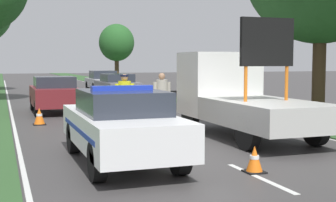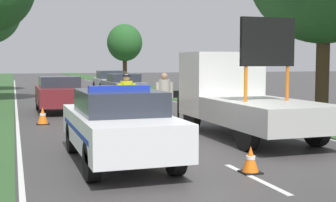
% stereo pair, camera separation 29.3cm
% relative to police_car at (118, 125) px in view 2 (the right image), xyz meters
% --- Properties ---
extents(ground_plane, '(160.00, 160.00, 0.00)m').
position_rel_police_car_xyz_m(ground_plane, '(2.08, 0.44, -0.81)').
color(ground_plane, '#3D3A3A').
extents(lane_markings, '(8.21, 61.74, 0.01)m').
position_rel_police_car_xyz_m(lane_markings, '(2.08, 16.04, -0.80)').
color(lane_markings, silver).
rests_on(lane_markings, ground).
extents(grass_verge_right, '(3.19, 120.00, 0.03)m').
position_rel_police_car_xyz_m(grass_verge_right, '(7.82, 20.44, -0.79)').
color(grass_verge_right, '#2D5128').
rests_on(grass_verge_right, ground).
extents(police_car, '(1.81, 4.64, 1.63)m').
position_rel_police_car_xyz_m(police_car, '(0.00, 0.00, 0.00)').
color(police_car, white).
rests_on(police_car, ground).
extents(work_truck, '(2.19, 5.64, 3.25)m').
position_rel_police_car_xyz_m(work_truck, '(4.15, 2.66, 0.34)').
color(work_truck, white).
rests_on(work_truck, ground).
extents(road_barrier, '(3.27, 0.08, 1.11)m').
position_rel_police_car_xyz_m(road_barrier, '(2.15, 5.97, 0.11)').
color(road_barrier, black).
rests_on(road_barrier, ground).
extents(police_officer, '(0.62, 0.40, 1.74)m').
position_rel_police_car_xyz_m(police_officer, '(1.33, 4.85, 0.23)').
color(police_officer, '#191E38').
rests_on(police_officer, ground).
extents(pedestrian_civilian, '(0.63, 0.40, 1.75)m').
position_rel_police_car_xyz_m(pedestrian_civilian, '(2.77, 5.45, 0.22)').
color(pedestrian_civilian, brown).
rests_on(pedestrian_civilian, ground).
extents(traffic_cone_near_police, '(0.37, 0.37, 0.52)m').
position_rel_police_car_xyz_m(traffic_cone_near_police, '(2.20, -1.70, -0.55)').
color(traffic_cone_near_police, black).
rests_on(traffic_cone_near_police, ground).
extents(traffic_cone_centre_front, '(0.42, 0.42, 0.59)m').
position_rel_police_car_xyz_m(traffic_cone_centre_front, '(-1.15, 6.76, -0.52)').
color(traffic_cone_centre_front, black).
rests_on(traffic_cone_centre_front, ground).
extents(traffic_cone_near_truck, '(0.47, 0.47, 0.65)m').
position_rel_police_car_xyz_m(traffic_cone_near_truck, '(2.17, 3.75, -0.48)').
color(traffic_cone_near_truck, black).
rests_on(traffic_cone_near_truck, ground).
extents(queued_car_wagon_maroon, '(1.80, 3.93, 1.52)m').
position_rel_police_car_xyz_m(queued_car_wagon_maroon, '(-0.25, 10.54, -0.02)').
color(queued_car_wagon_maroon, maroon).
rests_on(queued_car_wagon_maroon, ground).
extents(queued_car_suv_grey, '(1.80, 4.64, 1.43)m').
position_rel_police_car_xyz_m(queued_car_suv_grey, '(4.01, 17.12, -0.05)').
color(queued_car_suv_grey, slate).
rests_on(queued_car_suv_grey, ground).
extents(queued_car_sedan_silver, '(1.79, 4.05, 1.52)m').
position_rel_police_car_xyz_m(queued_car_sedan_silver, '(4.27, 22.47, -0.01)').
color(queued_car_sedan_silver, '#B2B2B7').
rests_on(queued_car_sedan_silver, ground).
extents(roadside_tree_far_left, '(3.07, 3.07, 5.42)m').
position_rel_police_car_xyz_m(roadside_tree_far_left, '(7.25, 30.65, 2.97)').
color(roadside_tree_far_left, '#42301E').
rests_on(roadside_tree_far_left, ground).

